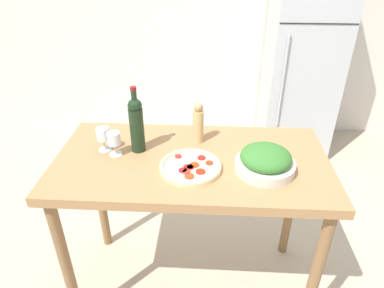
{
  "coord_description": "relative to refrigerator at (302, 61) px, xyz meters",
  "views": [
    {
      "loc": [
        0.08,
        -1.41,
        1.85
      ],
      "look_at": [
        0.0,
        0.03,
        0.99
      ],
      "focal_mm": 32.0,
      "sensor_mm": 36.0,
      "label": 1
    }
  ],
  "objects": [
    {
      "name": "ground_plane",
      "position": [
        -0.92,
        -1.75,
        -0.9
      ],
      "size": [
        14.0,
        14.0,
        0.0
      ],
      "primitive_type": "plane",
      "color": "#BCAD93"
    },
    {
      "name": "wall_back",
      "position": [
        -0.92,
        0.37,
        0.4
      ],
      "size": [
        6.4,
        0.08,
        2.6
      ],
      "color": "silver",
      "rests_on": "ground_plane"
    },
    {
      "name": "refrigerator",
      "position": [
        0.0,
        0.0,
        0.0
      ],
      "size": [
        0.63,
        0.67,
        1.8
      ],
      "color": "#B7BCC1",
      "rests_on": "ground_plane"
    },
    {
      "name": "prep_counter",
      "position": [
        -0.92,
        -1.75,
        -0.09
      ],
      "size": [
        1.35,
        0.7,
        0.93
      ],
      "color": "#A87A4C",
      "rests_on": "ground_plane"
    },
    {
      "name": "wine_bottle",
      "position": [
        -1.19,
        -1.69,
        0.18
      ],
      "size": [
        0.07,
        0.07,
        0.34
      ],
      "color": "black",
      "rests_on": "prep_counter"
    },
    {
      "name": "wine_glass_near",
      "position": [
        -1.3,
        -1.74,
        0.11
      ],
      "size": [
        0.07,
        0.07,
        0.12
      ],
      "color": "silver",
      "rests_on": "prep_counter"
    },
    {
      "name": "wine_glass_far",
      "position": [
        -1.37,
        -1.7,
        0.12
      ],
      "size": [
        0.07,
        0.07,
        0.12
      ],
      "color": "silver",
      "rests_on": "prep_counter"
    },
    {
      "name": "pepper_mill",
      "position": [
        -0.89,
        -1.58,
        0.14
      ],
      "size": [
        0.06,
        0.06,
        0.22
      ],
      "color": "tan",
      "rests_on": "prep_counter"
    },
    {
      "name": "salad_bowl",
      "position": [
        -0.57,
        -1.83,
        0.08
      ],
      "size": [
        0.28,
        0.28,
        0.12
      ],
      "color": "silver",
      "rests_on": "prep_counter"
    },
    {
      "name": "homemade_pizza",
      "position": [
        -0.91,
        -1.84,
        0.04
      ],
      "size": [
        0.29,
        0.29,
        0.03
      ],
      "color": "beige",
      "rests_on": "prep_counter"
    }
  ]
}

